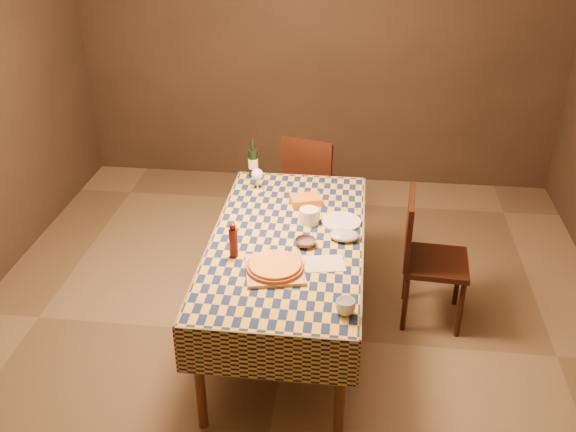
# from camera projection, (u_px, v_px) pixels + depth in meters

# --- Properties ---
(room) EXTENTS (5.00, 5.10, 2.70)m
(room) POSITION_uv_depth(u_px,v_px,m) (287.00, 152.00, 3.67)
(room) COLOR brown
(room) RESTS_ON ground
(dining_table) EXTENTS (0.94, 1.84, 0.77)m
(dining_table) POSITION_uv_depth(u_px,v_px,m) (287.00, 249.00, 3.98)
(dining_table) COLOR brown
(dining_table) RESTS_ON ground
(cutting_board) EXTENTS (0.39, 0.39, 0.02)m
(cutting_board) POSITION_uv_depth(u_px,v_px,m) (275.00, 270.00, 3.63)
(cutting_board) COLOR tan
(cutting_board) RESTS_ON dining_table
(pizza) EXTENTS (0.34, 0.34, 0.03)m
(pizza) POSITION_uv_depth(u_px,v_px,m) (275.00, 266.00, 3.61)
(pizza) COLOR #924218
(pizza) RESTS_ON cutting_board
(pepper_mill) EXTENTS (0.07, 0.07, 0.22)m
(pepper_mill) POSITION_uv_depth(u_px,v_px,m) (233.00, 241.00, 3.73)
(pepper_mill) COLOR #4D1214
(pepper_mill) RESTS_ON dining_table
(bowl) EXTENTS (0.16, 0.16, 0.04)m
(bowl) POSITION_uv_depth(u_px,v_px,m) (306.00, 243.00, 3.87)
(bowl) COLOR #563D48
(bowl) RESTS_ON dining_table
(wine_glass) EXTENTS (0.08, 0.08, 0.17)m
(wine_glass) POSITION_uv_depth(u_px,v_px,m) (257.00, 175.00, 4.46)
(wine_glass) COLOR silver
(wine_glass) RESTS_ON dining_table
(wine_bottle) EXTENTS (0.09, 0.09, 0.29)m
(wine_bottle) POSITION_uv_depth(u_px,v_px,m) (253.00, 162.00, 4.68)
(wine_bottle) COLOR black
(wine_bottle) RESTS_ON dining_table
(deli_tub) EXTENTS (0.15, 0.15, 0.10)m
(deli_tub) POSITION_uv_depth(u_px,v_px,m) (309.00, 216.00, 4.09)
(deli_tub) COLOR white
(deli_tub) RESTS_ON dining_table
(takeout_container) EXTENTS (0.24, 0.19, 0.05)m
(takeout_container) POSITION_uv_depth(u_px,v_px,m) (306.00, 200.00, 4.34)
(takeout_container) COLOR #CA6B1A
(takeout_container) RESTS_ON dining_table
(white_plate) EXTENTS (0.26, 0.26, 0.01)m
(white_plate) POSITION_uv_depth(u_px,v_px,m) (341.00, 222.00, 4.12)
(white_plate) COLOR silver
(white_plate) RESTS_ON dining_table
(tumbler) EXTENTS (0.12, 0.12, 0.08)m
(tumbler) POSITION_uv_depth(u_px,v_px,m) (346.00, 307.00, 3.27)
(tumbler) COLOR white
(tumbler) RESTS_ON dining_table
(flour_patch) EXTENTS (0.25, 0.21, 0.00)m
(flour_patch) POSITION_uv_depth(u_px,v_px,m) (325.00, 263.00, 3.70)
(flour_patch) COLOR silver
(flour_patch) RESTS_ON dining_table
(flour_bag) EXTENTS (0.20, 0.16, 0.05)m
(flour_bag) POSITION_uv_depth(u_px,v_px,m) (344.00, 235.00, 3.93)
(flour_bag) COLOR #9BAAC6
(flour_bag) RESTS_ON dining_table
(chair_far) EXTENTS (0.52, 0.53, 0.93)m
(chair_far) POSITION_uv_depth(u_px,v_px,m) (311.00, 182.00, 5.20)
(chair_far) COLOR black
(chair_far) RESTS_ON ground
(chair_right) EXTENTS (0.46, 0.45, 0.93)m
(chair_right) POSITION_uv_depth(u_px,v_px,m) (424.00, 252.00, 4.27)
(chair_right) COLOR black
(chair_right) RESTS_ON ground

